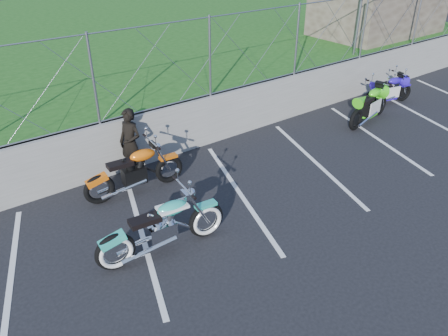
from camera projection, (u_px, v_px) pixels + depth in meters
ground at (270, 214)px, 8.92m from camera, size 90.00×90.00×0.00m
retaining_wall at (179, 128)px, 11.04m from camera, size 30.00×0.22×1.30m
grass_field at (52, 48)px, 18.02m from camera, size 30.00×20.00×1.30m
stone_building at (378, 10)px, 17.14m from camera, size 5.00×3.00×1.80m
chain_link_fence at (175, 64)px, 10.23m from camera, size 28.00×0.03×2.00m
sign_pole at (360, 8)px, 14.01m from camera, size 0.08×0.08×3.00m
parking_lines at (280, 176)px, 10.24m from camera, size 18.29×4.31×0.01m
cruiser_turquoise at (164, 228)px, 7.70m from camera, size 2.47×0.78×1.22m
naked_orange at (136, 173)px, 9.43m from camera, size 2.28×0.77×1.14m
sportbike_green at (370, 107)px, 12.79m from camera, size 2.16×0.77×1.12m
sportbike_blue at (389, 91)px, 14.11m from camera, size 1.90×0.67×0.99m
person_standing at (131, 143)px, 9.94m from camera, size 0.59×0.70×1.63m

